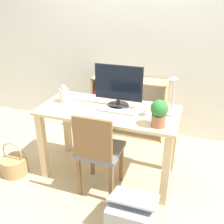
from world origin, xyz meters
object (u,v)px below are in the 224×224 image
Objects in this scene: potted_plant at (159,112)px; chair at (98,150)px; keyboard at (117,111)px; monitor at (118,85)px; bookshelf at (117,108)px; vase at (64,95)px; basket at (14,165)px; desk_lamp at (172,94)px; storage_box at (132,216)px.

chair is (-0.52, -0.10, -0.42)m from potted_plant.
potted_plant is (0.42, -0.17, 0.12)m from keyboard.
monitor reaches higher than keyboard.
keyboard is at bearing -72.05° from bookshelf.
monitor is 0.58m from vase.
keyboard is at bearing -5.17° from vase.
chair is (0.50, -0.33, -0.37)m from vase.
monitor is 1.43m from basket.
desk_lamp is (0.53, -0.09, 0.01)m from monitor.
bookshelf is (-0.28, 0.84, -0.63)m from monitor.
bookshelf is at bearing 105.22° from chair.
bookshelf is at bearing 122.90° from potted_plant.
vase reaches higher than bookshelf.
storage_box is (0.33, -0.62, -0.63)m from keyboard.
potted_plant reaches higher than bookshelf.
vase is at bearing -106.99° from bookshelf.
monitor reaches higher than vase.
basket is (-1.49, -0.14, -0.79)m from potted_plant.
potted_plant is 1.46m from bookshelf.
desk_lamp is 1.58× the size of potted_plant.
basket is at bearing -120.61° from bookshelf.
monitor reaches higher than basket.
keyboard is at bearing 76.38° from chair.
chair is 1.04m from basket.
monitor is 2.01× the size of potted_plant.
chair is at bearing -33.45° from vase.
vase is 1.34m from storage_box.
storage_box is (-0.16, -0.66, -0.85)m from desk_lamp.
chair is 2.25× the size of storage_box.
chair reaches higher than basket.
basket is at bearing -157.11° from monitor.
basket is (-1.57, -0.34, -0.90)m from desk_lamp.
vase is (-0.59, 0.05, 0.07)m from keyboard.
chair reaches higher than storage_box.
chair is (-0.59, -0.31, -0.52)m from desk_lamp.
storage_box is (-0.09, -0.45, -0.75)m from potted_plant.
keyboard is 0.42m from chair.
desk_lamp reaches higher than vase.
chair reaches higher than keyboard.
chair is at bearing 1.89° from basket.
bookshelf is 2.54× the size of storage_box.
potted_plant is at bearing 5.25° from basket.
monitor is at bearing -71.31° from bookshelf.
bookshelf is (-0.31, 0.97, -0.42)m from keyboard.
keyboard is 1.53× the size of potted_plant.
bookshelf is at bearing 112.17° from storage_box.
monitor is at bearing 86.27° from chair.
potted_plant is (1.02, -0.22, 0.05)m from vase.
keyboard reaches higher than basket.
vase is at bearing 37.24° from basket.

